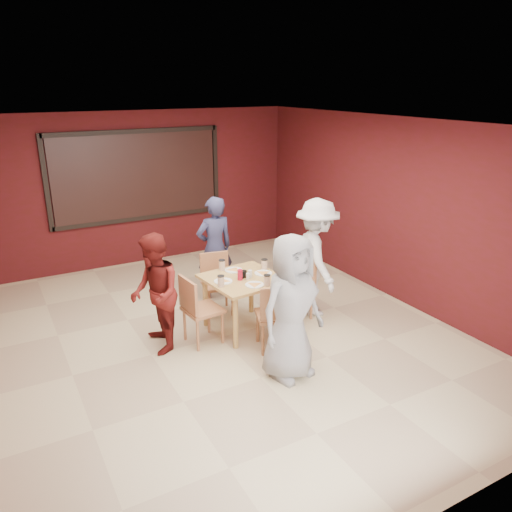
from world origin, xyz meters
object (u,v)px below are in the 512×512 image
chair_right (298,283)px  diner_front (291,308)px  dining_table (244,284)px  diner_back (215,248)px  chair_left (197,307)px  chair_back (216,279)px  diner_right (317,258)px  diner_left (155,294)px  chair_front (276,313)px

chair_right → diner_front: 1.59m
dining_table → diner_back: (0.12, 1.21, 0.15)m
dining_table → chair_right: size_ratio=1.14×
chair_left → diner_back: bearing=56.8°
chair_back → chair_left: bearing=-128.6°
diner_right → diner_left: bearing=104.4°
chair_back → diner_left: diner_left is taller
chair_left → chair_front: bearing=-39.4°
dining_table → diner_left: size_ratio=0.69×
chair_right → diner_front: bearing=-127.0°
dining_table → chair_left: (-0.72, -0.08, -0.14)m
dining_table → chair_left: size_ratio=1.14×
dining_table → chair_right: (0.87, -0.04, -0.15)m
dining_table → chair_front: (0.07, -0.73, -0.15)m
chair_left → diner_left: size_ratio=0.61×
chair_back → diner_left: 1.36m
chair_right → diner_right: size_ratio=0.54×
diner_front → chair_front: bearing=64.9°
dining_table → chair_back: bearing=96.2°
chair_right → diner_back: diner_back is taller
chair_front → chair_right: chair_right is taller
chair_front → diner_back: 1.96m
diner_back → diner_right: bearing=129.4°
diner_front → diner_right: 1.75m
chair_right → chair_back: bearing=141.1°
chair_right → diner_back: (-0.75, 1.25, 0.29)m
chair_back → diner_right: 1.51m
chair_left → diner_front: bearing=-61.6°
chair_left → chair_right: chair_left is taller
chair_front → diner_left: 1.53m
chair_left → chair_right: (1.59, 0.04, -0.00)m
chair_left → chair_right: bearing=1.3°
diner_front → diner_left: (-1.16, 1.32, -0.09)m
chair_back → diner_left: size_ratio=0.58×
chair_left → diner_front: (0.65, -1.21, 0.34)m
diner_front → diner_left: 1.76m
chair_front → chair_back: 1.46m
diner_left → chair_front: bearing=67.9°
chair_left → diner_front: 1.41m
dining_table → diner_right: 1.19m
chair_right → diner_front: (-0.94, -1.24, 0.34)m
chair_left → diner_front: diner_front is taller
diner_front → diner_right: diner_right is taller
chair_front → chair_left: bearing=140.6°
diner_left → diner_right: bearing=96.5°
dining_table → chair_front: bearing=-84.4°
chair_right → diner_front: size_ratio=0.54×
chair_front → chair_back: bearing=95.9°
chair_front → diner_front: diner_front is taller
chair_front → diner_front: bearing=-103.8°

